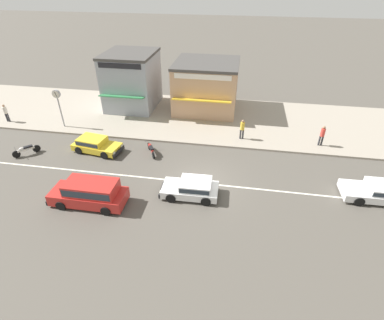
{
  "coord_description": "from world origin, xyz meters",
  "views": [
    {
      "loc": [
        2.09,
        -15.6,
        12.07
      ],
      "look_at": [
        -0.8,
        1.47,
        0.8
      ],
      "focal_mm": 28.0,
      "sensor_mm": 36.0,
      "label": 1
    }
  ],
  "objects_px": {
    "pedestrian_mid_kerb": "(6,112)",
    "motorcycle_1": "(151,149)",
    "hatchback_white_0": "(192,188)",
    "pedestrian_near_clock": "(242,128)",
    "pedestrian_by_shop": "(322,134)",
    "sedan_white_1": "(380,192)",
    "shopfront_mid_block": "(206,86)",
    "motorcycle_2": "(26,150)",
    "minivan_red_4": "(90,192)",
    "shopfront_corner_warung": "(132,80)",
    "hatchback_yellow_5": "(95,144)",
    "street_clock": "(58,99)"
  },
  "relations": [
    {
      "from": "sedan_white_1",
      "to": "shopfront_mid_block",
      "type": "bearing_deg",
      "value": 136.18
    },
    {
      "from": "hatchback_yellow_5",
      "to": "hatchback_white_0",
      "type": "bearing_deg",
      "value": -26.16
    },
    {
      "from": "hatchback_yellow_5",
      "to": "shopfront_mid_block",
      "type": "xyz_separation_m",
      "value": [
        7.33,
        9.3,
        1.84
      ]
    },
    {
      "from": "motorcycle_1",
      "to": "pedestrian_by_shop",
      "type": "height_order",
      "value": "pedestrian_by_shop"
    },
    {
      "from": "hatchback_yellow_5",
      "to": "motorcycle_2",
      "type": "distance_m",
      "value": 5.15
    },
    {
      "from": "sedan_white_1",
      "to": "pedestrian_by_shop",
      "type": "xyz_separation_m",
      "value": [
        -2.4,
        5.97,
        0.59
      ]
    },
    {
      "from": "hatchback_white_0",
      "to": "pedestrian_near_clock",
      "type": "distance_m",
      "value": 8.14
    },
    {
      "from": "pedestrian_by_shop",
      "to": "motorcycle_2",
      "type": "bearing_deg",
      "value": -167.47
    },
    {
      "from": "hatchback_white_0",
      "to": "minivan_red_4",
      "type": "height_order",
      "value": "minivan_red_4"
    },
    {
      "from": "motorcycle_2",
      "to": "pedestrian_mid_kerb",
      "type": "bearing_deg",
      "value": 136.87
    },
    {
      "from": "motorcycle_2",
      "to": "minivan_red_4",
      "type": "bearing_deg",
      "value": -30.89
    },
    {
      "from": "hatchback_yellow_5",
      "to": "shopfront_corner_warung",
      "type": "height_order",
      "value": "shopfront_corner_warung"
    },
    {
      "from": "hatchback_white_0",
      "to": "pedestrian_mid_kerb",
      "type": "relative_size",
      "value": 2.2
    },
    {
      "from": "pedestrian_by_shop",
      "to": "hatchback_yellow_5",
      "type": "bearing_deg",
      "value": -168.36
    },
    {
      "from": "minivan_red_4",
      "to": "motorcycle_1",
      "type": "distance_m",
      "value": 6.41
    },
    {
      "from": "pedestrian_by_shop",
      "to": "motorcycle_1",
      "type": "bearing_deg",
      "value": -166.02
    },
    {
      "from": "shopfront_mid_block",
      "to": "sedan_white_1",
      "type": "bearing_deg",
      "value": -43.82
    },
    {
      "from": "shopfront_corner_warung",
      "to": "shopfront_mid_block",
      "type": "xyz_separation_m",
      "value": [
        7.2,
        0.52,
        -0.33
      ]
    },
    {
      "from": "street_clock",
      "to": "shopfront_corner_warung",
      "type": "bearing_deg",
      "value": 50.24
    },
    {
      "from": "sedan_white_1",
      "to": "motorcycle_1",
      "type": "bearing_deg",
      "value": 169.72
    },
    {
      "from": "sedan_white_1",
      "to": "street_clock",
      "type": "xyz_separation_m",
      "value": [
        -24.03,
        5.69,
        2.14
      ]
    },
    {
      "from": "hatchback_white_0",
      "to": "shopfront_mid_block",
      "type": "bearing_deg",
      "value": 93.75
    },
    {
      "from": "pedestrian_mid_kerb",
      "to": "shopfront_mid_block",
      "type": "bearing_deg",
      "value": 19.07
    },
    {
      "from": "hatchback_yellow_5",
      "to": "shopfront_corner_warung",
      "type": "xyz_separation_m",
      "value": [
        0.13,
        8.78,
        2.18
      ]
    },
    {
      "from": "pedestrian_near_clock",
      "to": "motorcycle_2",
      "type": "bearing_deg",
      "value": -162.71
    },
    {
      "from": "pedestrian_mid_kerb",
      "to": "shopfront_corner_warung",
      "type": "height_order",
      "value": "shopfront_corner_warung"
    },
    {
      "from": "pedestrian_mid_kerb",
      "to": "motorcycle_1",
      "type": "bearing_deg",
      "value": -11.8
    },
    {
      "from": "minivan_red_4",
      "to": "pedestrian_mid_kerb",
      "type": "relative_size",
      "value": 2.82
    },
    {
      "from": "shopfront_corner_warung",
      "to": "shopfront_mid_block",
      "type": "relative_size",
      "value": 0.93
    },
    {
      "from": "sedan_white_1",
      "to": "pedestrian_near_clock",
      "type": "xyz_separation_m",
      "value": [
        -8.54,
        6.03,
        0.6
      ]
    },
    {
      "from": "hatchback_white_0",
      "to": "shopfront_corner_warung",
      "type": "height_order",
      "value": "shopfront_corner_warung"
    },
    {
      "from": "motorcycle_1",
      "to": "pedestrian_near_clock",
      "type": "relative_size",
      "value": 1.04
    },
    {
      "from": "street_clock",
      "to": "shopfront_corner_warung",
      "type": "relative_size",
      "value": 0.56
    },
    {
      "from": "street_clock",
      "to": "shopfront_corner_warung",
      "type": "distance_m",
      "value": 7.19
    },
    {
      "from": "street_clock",
      "to": "pedestrian_mid_kerb",
      "type": "distance_m",
      "value": 5.73
    },
    {
      "from": "sedan_white_1",
      "to": "pedestrian_near_clock",
      "type": "distance_m",
      "value": 10.47
    },
    {
      "from": "minivan_red_4",
      "to": "motorcycle_1",
      "type": "relative_size",
      "value": 2.63
    },
    {
      "from": "hatchback_white_0",
      "to": "hatchback_yellow_5",
      "type": "height_order",
      "value": "same"
    },
    {
      "from": "sedan_white_1",
      "to": "shopfront_corner_warung",
      "type": "xyz_separation_m",
      "value": [
        -19.43,
        11.22,
        2.23
      ]
    },
    {
      "from": "hatchback_yellow_5",
      "to": "motorcycle_2",
      "type": "xyz_separation_m",
      "value": [
        -4.96,
        -1.38,
        -0.16
      ]
    },
    {
      "from": "pedestrian_by_shop",
      "to": "street_clock",
      "type": "bearing_deg",
      "value": -179.26
    },
    {
      "from": "motorcycle_1",
      "to": "pedestrian_by_shop",
      "type": "relative_size",
      "value": 1.05
    },
    {
      "from": "hatchback_white_0",
      "to": "pedestrian_near_clock",
      "type": "xyz_separation_m",
      "value": [
        2.81,
        7.62,
        0.54
      ]
    },
    {
      "from": "sedan_white_1",
      "to": "shopfront_mid_block",
      "type": "xyz_separation_m",
      "value": [
        -12.23,
        11.74,
        1.9
      ]
    },
    {
      "from": "hatchback_yellow_5",
      "to": "shopfront_mid_block",
      "type": "height_order",
      "value": "shopfront_mid_block"
    },
    {
      "from": "motorcycle_1",
      "to": "shopfront_mid_block",
      "type": "height_order",
      "value": "shopfront_mid_block"
    },
    {
      "from": "motorcycle_2",
      "to": "pedestrian_mid_kerb",
      "type": "relative_size",
      "value": 0.92
    },
    {
      "from": "hatchback_yellow_5",
      "to": "sedan_white_1",
      "type": "bearing_deg",
      "value": -7.1
    },
    {
      "from": "minivan_red_4",
      "to": "motorcycle_2",
      "type": "xyz_separation_m",
      "value": [
        -7.33,
        4.38,
        -0.42
      ]
    },
    {
      "from": "pedestrian_near_clock",
      "to": "shopfront_corner_warung",
      "type": "distance_m",
      "value": 12.17
    }
  ]
}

